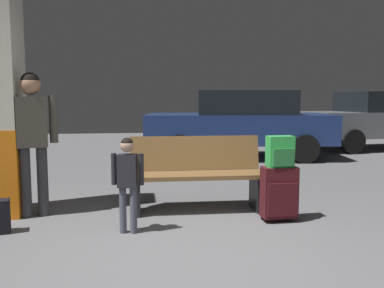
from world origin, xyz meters
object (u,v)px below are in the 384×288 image
Objects in this scene: bench at (197,174)px; backpack_bright at (280,152)px; suitcase at (279,193)px; child at (127,175)px; parked_car_near at (240,122)px; parked_car_side at (380,118)px; adult at (32,129)px.

backpack_bright is at bearing -35.09° from bench.
child reaches higher than suitcase.
bench is 0.38× the size of parked_car_near.
suitcase is at bearing -35.08° from bench.
child is 9.03m from parked_car_side.
bench is 4.58m from parked_car_near.
parked_car_near is 4.29m from parked_car_side.
suitcase is at bearing 6.52° from child.
parked_car_near is (1.60, 4.27, 0.36)m from bench.
parked_car_near reaches higher than bench.
parked_car_side reaches higher than backpack_bright.
child is 0.23× the size of parked_car_near.
parked_car_side reaches higher than bench.
suitcase is (0.83, -0.58, -0.12)m from bench.
parked_car_side reaches higher than suitcase.
bench is at bearing -136.38° from parked_car_side.
bench is at bearing 0.81° from adult.
backpack_bright is 7.77m from parked_car_side.
bench is 1.13m from child.
adult reaches higher than parked_car_side.
adult is at bearing -129.01° from parked_car_near.
parked_car_side is (4.89, 6.04, 0.03)m from backpack_bright.
adult is 0.38× the size of parked_car_near.
backpack_bright is 1.66m from child.
adult is at bearing 168.39° from backpack_bright.
child reaches higher than backpack_bright.
child is at bearing -136.39° from parked_car_side.
backpack_bright is at bearing -129.02° from parked_car_side.
adult reaches higher than suitcase.
backpack_bright reaches higher than suitcase.
child is (-0.81, -0.77, 0.15)m from bench.
adult reaches higher than bench.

